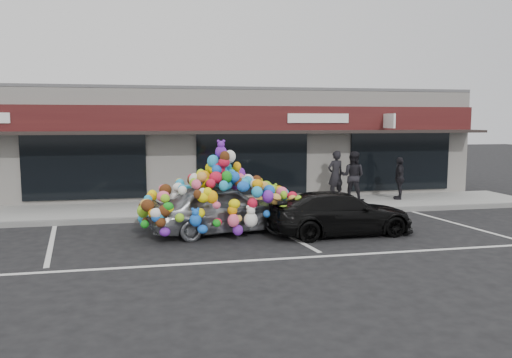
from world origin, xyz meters
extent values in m
plane|color=black|center=(0.00, 0.00, 0.00)|extent=(90.00, 90.00, 0.00)
cube|color=white|center=(0.00, 8.50, 2.10)|extent=(24.00, 6.00, 4.20)
cube|color=#59595B|center=(0.00, 8.50, 4.25)|extent=(24.00, 6.00, 0.12)
cube|color=#3C1011|center=(0.00, 5.42, 3.15)|extent=(24.00, 0.18, 0.90)
cube|color=black|center=(0.00, 4.90, 2.65)|extent=(24.00, 1.20, 0.10)
cube|color=white|center=(8.20, 4.95, 3.05)|extent=(0.08, 0.95, 0.55)
cube|color=white|center=(5.50, 5.30, 3.15)|extent=(2.40, 0.04, 0.35)
cube|color=black|center=(-3.00, 5.47, 1.45)|extent=(4.20, 0.12, 2.30)
cube|color=black|center=(3.00, 5.47, 1.45)|extent=(4.20, 0.12, 2.30)
cube|color=black|center=(9.00, 5.47, 1.45)|extent=(4.20, 0.12, 2.30)
cube|color=#989893|center=(0.00, 4.00, 0.07)|extent=(26.00, 3.00, 0.15)
cube|color=slate|center=(0.00, 2.50, 0.07)|extent=(26.00, 0.18, 0.16)
cube|color=silver|center=(-3.20, 0.20, 0.00)|extent=(0.73, 4.37, 0.01)
cube|color=silver|center=(2.80, 0.20, 0.00)|extent=(0.73, 4.37, 0.01)
cube|color=silver|center=(8.20, 0.20, 0.00)|extent=(0.73, 4.37, 0.01)
cube|color=silver|center=(2.00, -2.30, 0.00)|extent=(14.00, 0.12, 0.01)
imported|color=gray|center=(1.18, 0.57, 0.68)|extent=(2.27, 4.19, 1.35)
ellipsoid|color=red|center=(1.18, 0.57, 1.86)|extent=(1.47, 1.85, 1.02)
sphere|color=yellow|center=(2.57, 0.42, 0.99)|extent=(0.34, 0.34, 0.34)
sphere|color=blue|center=(1.78, -0.31, 0.55)|extent=(0.36, 0.36, 0.36)
sphere|color=#199C21|center=(0.38, 1.44, 0.60)|extent=(0.30, 0.30, 0.30)
sphere|color=#FF6689|center=(1.18, 0.57, 2.32)|extent=(0.32, 0.32, 0.32)
sphere|color=orange|center=(-0.01, 0.67, 1.00)|extent=(0.30, 0.30, 0.30)
imported|color=black|center=(4.26, -0.26, 0.58)|extent=(1.77, 4.04, 1.15)
imported|color=black|center=(5.99, 4.69, 1.05)|extent=(0.74, 0.57, 1.80)
imported|color=black|center=(6.45, 4.14, 1.05)|extent=(1.11, 1.07, 1.81)
imported|color=black|center=(8.29, 4.13, 0.94)|extent=(1.00, 0.72, 1.57)
camera|label=1|loc=(-0.65, -12.77, 3.06)|focal=35.00mm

